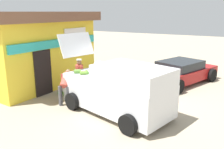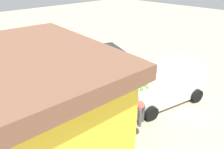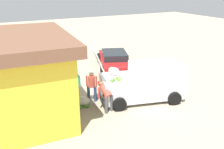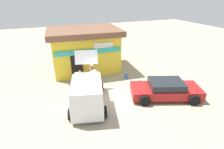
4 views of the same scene
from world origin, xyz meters
TOP-DOWN VIEW (x-y plane):
  - ground_plane at (0.00, 0.00)m, footprint 60.00×60.00m
  - storefront_bar at (-0.27, 5.41)m, footprint 6.29×4.82m
  - delivery_van at (-1.56, -0.27)m, footprint 2.88×4.73m
  - parked_sedan at (3.44, -1.22)m, footprint 4.84×3.35m
  - vendor_standing at (-0.59, 2.19)m, footprint 0.47×0.49m
  - customer_bending at (-1.78, 1.98)m, footprint 0.74×0.64m
  - unloaded_banana_pile at (-0.79, 2.74)m, footprint 0.83×0.85m
  - paint_bucket at (2.33, 2.34)m, footprint 0.30×0.30m

SIDE VIEW (x-z plane):
  - ground_plane at x=0.00m, z-range 0.00..0.00m
  - paint_bucket at x=2.33m, z-range 0.00..0.33m
  - unloaded_banana_pile at x=-0.79m, z-range -0.02..0.43m
  - parked_sedan at x=3.44m, z-range -0.02..1.15m
  - customer_bending at x=-1.78m, z-range 0.15..1.51m
  - vendor_standing at x=-0.59m, z-range 0.11..1.73m
  - delivery_van at x=-1.56m, z-range -0.45..2.31m
  - storefront_bar at x=-0.27m, z-range 0.05..3.66m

